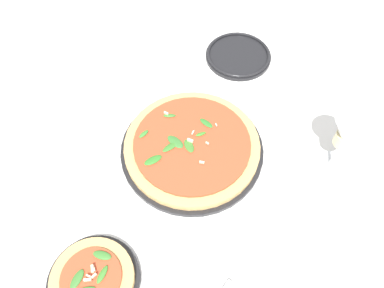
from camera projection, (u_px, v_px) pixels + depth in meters
ground_plane at (206, 146)px, 0.89m from camera, size 6.00×6.00×0.00m
pizza_arugula_main at (192, 147)px, 0.87m from camera, size 0.34×0.34×0.05m
pizza_personal_side at (93, 280)px, 0.71m from camera, size 0.18×0.18×0.05m
wine_glass at (348, 135)px, 0.77m from camera, size 0.08×0.08×0.17m
side_plate_white at (238, 55)px, 1.05m from camera, size 0.18×0.18×0.02m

